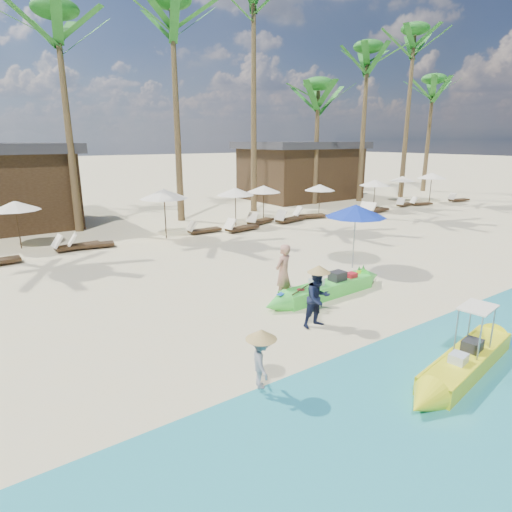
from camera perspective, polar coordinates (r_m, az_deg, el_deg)
ground at (r=12.43m, az=9.27°, el=-6.04°), size 240.00×240.00×0.00m
wet_sand_strip at (r=9.86m, az=30.50°, el=-14.01°), size 240.00×4.50×0.01m
green_canoe at (r=12.83m, az=9.50°, el=-4.28°), size 5.24×0.81×0.67m
yellow_canoe at (r=9.72m, az=26.28°, el=-12.44°), size 5.07×1.17×1.32m
tourist at (r=12.10m, az=3.64°, el=-2.27°), size 0.70×0.57×1.66m
vendor_green at (r=10.57m, az=8.24°, el=-5.63°), size 0.74×0.60×1.46m
vendor_yellow at (r=7.79m, az=0.69°, el=-13.89°), size 0.60×0.74×1.00m
blue_umbrella at (r=15.36m, az=13.16°, el=5.89°), size 2.13×2.13×2.29m
resort_parasol_4 at (r=20.41m, az=-29.44°, el=5.87°), size 1.97×1.97×2.03m
lounger_4_right at (r=19.37m, az=-23.03°, el=1.35°), size 1.95×0.71×0.65m
resort_parasol_5 at (r=20.15m, az=-12.18°, el=8.11°), size 2.23×2.23×2.30m
lounger_5_left at (r=19.39m, az=-21.38°, el=1.50°), size 1.89×0.88×0.62m
resort_parasol_6 at (r=22.61m, az=-2.77°, el=8.58°), size 1.98×1.98×2.04m
lounger_6_left at (r=21.21m, az=-7.15°, el=3.53°), size 1.74×0.54×0.59m
lounger_6_right at (r=21.50m, az=-2.12°, el=3.86°), size 1.97×0.83×0.65m
resort_parasol_7 at (r=24.16m, az=1.01°, el=8.93°), size 1.94×1.94×2.00m
lounger_7_left at (r=23.33m, az=0.44°, el=4.77°), size 1.98×1.19×0.64m
lounger_7_right at (r=23.89m, az=4.35°, el=4.99°), size 2.03×0.97×0.66m
resort_parasol_8 at (r=26.13m, az=8.51°, el=9.03°), size 1.83×1.83×1.89m
lounger_8_left at (r=25.20m, az=6.96°, el=5.46°), size 2.03×1.08×0.66m
resort_parasol_9 at (r=28.58m, az=15.61°, el=9.40°), size 1.96×1.96×2.02m
lounger_9_left at (r=28.21m, az=15.81°, el=6.01°), size 1.84×0.73×0.61m
lounger_9_right at (r=28.56m, az=14.80°, el=6.17°), size 1.81×0.93×0.59m
resort_parasol_10 at (r=33.48m, az=18.93°, el=9.73°), size 1.83×1.83×1.89m
lounger_10_left at (r=31.38m, az=19.14°, el=6.60°), size 1.71×0.82×0.56m
lounger_10_right at (r=32.21m, az=21.03°, el=6.63°), size 1.70×0.95×0.55m
resort_parasol_11 at (r=33.88m, az=22.41°, el=9.88°), size 2.10×2.10×2.16m
lounger_11_left at (r=35.30m, az=25.31°, el=6.88°), size 1.80×0.88×0.59m
palm_3 at (r=23.36m, az=-24.77°, el=24.11°), size 2.08×2.08×10.52m
palm_4 at (r=25.01m, az=-11.01°, el=26.51°), size 2.08×2.08×11.70m
palm_5 at (r=28.20m, az=-0.32°, el=28.29°), size 2.08×2.08×13.60m
palm_6 at (r=31.07m, az=8.27°, el=19.90°), size 2.08×2.08×8.51m
palm_7 at (r=33.35m, az=14.56°, el=22.63°), size 2.08×2.08×11.08m
palm_8 at (r=36.77m, az=20.15°, el=23.36°), size 2.08×2.08×12.70m
palm_9 at (r=41.53m, az=22.47°, el=19.15°), size 2.08×2.08×9.82m
pavilion_east at (r=34.03m, az=5.93°, el=11.37°), size 8.80×6.60×4.30m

